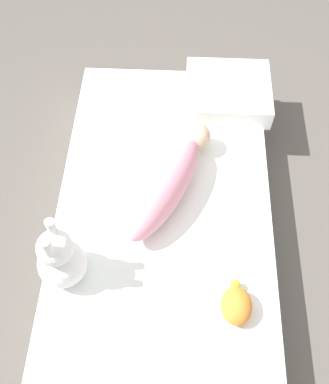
{
  "coord_description": "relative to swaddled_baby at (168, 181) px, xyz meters",
  "views": [
    {
      "loc": [
        -0.95,
        -0.04,
        1.74
      ],
      "look_at": [
        0.0,
        -0.0,
        0.23
      ],
      "focal_mm": 42.0,
      "sensor_mm": 36.0,
      "label": 1
    }
  ],
  "objects": [
    {
      "name": "ground_plane",
      "position": [
        -0.03,
        0.01,
        -0.27
      ],
      "size": [
        12.0,
        12.0,
        0.0
      ],
      "primitive_type": "plane",
      "color": "#514C47"
    },
    {
      "name": "bed_mattress",
      "position": [
        -0.03,
        0.01,
        -0.18
      ],
      "size": [
        1.49,
        0.86,
        0.18
      ],
      "color": "white",
      "rests_on": "ground_plane"
    },
    {
      "name": "swaddled_baby",
      "position": [
        0.0,
        0.0,
        0.0
      ],
      "size": [
        0.59,
        0.37,
        0.17
      ],
      "rotation": [
        0.0,
        0.0,
        5.84
      ],
      "color": "pink",
      "rests_on": "bed_mattress"
    },
    {
      "name": "pillow",
      "position": [
        0.53,
        -0.25,
        -0.03
      ],
      "size": [
        0.35,
        0.38,
        0.1
      ],
      "color": "white",
      "rests_on": "bed_mattress"
    },
    {
      "name": "bunny_plush",
      "position": [
        -0.37,
        0.36,
        0.04
      ],
      "size": [
        0.18,
        0.18,
        0.33
      ],
      "color": "white",
      "rests_on": "bed_mattress"
    },
    {
      "name": "turtle_plush",
      "position": [
        -0.48,
        -0.26,
        -0.04
      ],
      "size": [
        0.17,
        0.11,
        0.09
      ],
      "color": "orange",
      "rests_on": "bed_mattress"
    }
  ]
}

